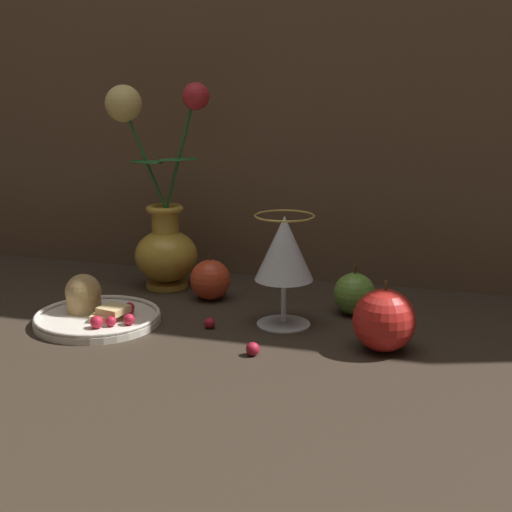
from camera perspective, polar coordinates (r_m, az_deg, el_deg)
ground_plane at (r=1.03m, az=-2.63°, el=-5.91°), size 2.40×2.40×0.00m
vase at (r=1.22m, az=-7.56°, el=2.77°), size 0.18×0.11×0.34m
plate_with_pastries at (r=1.08m, az=-12.81°, el=-4.33°), size 0.18×0.18×0.07m
wine_glass at (r=1.01m, az=2.27°, el=0.29°), size 0.09×0.09×0.16m
apple_beside_vase at (r=0.95m, az=10.21°, el=-5.09°), size 0.08×0.08×0.10m
apple_near_glass at (r=1.15m, az=-3.67°, el=-1.91°), size 0.07×0.07×0.08m
apple_at_table_edge at (r=1.09m, az=7.88°, el=-3.01°), size 0.06×0.06×0.08m
berry_near_plate at (r=0.93m, az=-0.27°, el=-7.45°), size 0.02×0.02×0.02m
berry_front_center at (r=1.04m, az=9.63°, el=-5.14°), size 0.02×0.02×0.02m
berry_by_glass_stem at (r=1.03m, az=-3.80°, el=-5.44°), size 0.02×0.02×0.02m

